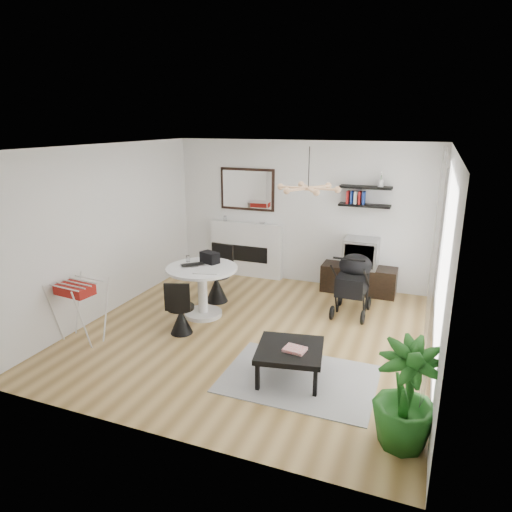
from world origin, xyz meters
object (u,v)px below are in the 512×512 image
at_px(tv_console, 359,279).
at_px(potted_plant, 406,395).
at_px(dining_table, 202,284).
at_px(stroller, 353,286).
at_px(coffee_table, 290,351).
at_px(fireplace, 246,243).
at_px(drying_rack, 80,310).
at_px(crt_tv, 361,253).

height_order(tv_console, potted_plant, potted_plant).
height_order(dining_table, stroller, stroller).
relative_size(coffee_table, potted_plant, 0.83).
bearing_deg(fireplace, dining_table, -86.81).
distance_m(stroller, potted_plant, 3.20).
bearing_deg(drying_rack, potted_plant, -1.68).
bearing_deg(stroller, crt_tv, 92.83).
distance_m(drying_rack, stroller, 4.18).
height_order(coffee_table, potted_plant, potted_plant).
bearing_deg(dining_table, tv_console, 42.13).
relative_size(fireplace, stroller, 2.00).
bearing_deg(potted_plant, stroller, 108.48).
height_order(crt_tv, drying_rack, crt_tv).
distance_m(tv_console, crt_tv, 0.51).
height_order(fireplace, dining_table, fireplace).
distance_m(fireplace, crt_tv, 2.31).
height_order(dining_table, coffee_table, dining_table).
distance_m(fireplace, tv_console, 2.33).
xyz_separation_m(tv_console, crt_tv, (0.01, -0.00, 0.51)).
bearing_deg(tv_console, crt_tv, -15.99).
height_order(stroller, coffee_table, stroller).
height_order(tv_console, coffee_table, tv_console).
bearing_deg(potted_plant, fireplace, 128.77).
relative_size(fireplace, dining_table, 1.92).
xyz_separation_m(crt_tv, coffee_table, (-0.32, -3.26, -0.39)).
xyz_separation_m(dining_table, stroller, (2.22, 0.99, -0.08)).
height_order(fireplace, coffee_table, fireplace).
bearing_deg(drying_rack, stroller, 41.59).
bearing_deg(drying_rack, tv_console, 51.49).
xyz_separation_m(tv_console, coffee_table, (-0.31, -3.26, 0.12)).
height_order(crt_tv, coffee_table, crt_tv).
xyz_separation_m(crt_tv, stroller, (0.04, -0.96, -0.30)).
bearing_deg(crt_tv, potted_plant, -75.28).
distance_m(drying_rack, coffee_table, 3.06).
bearing_deg(drying_rack, fireplace, 79.47).
bearing_deg(tv_console, dining_table, -137.87).
xyz_separation_m(stroller, coffee_table, (-0.35, -2.29, -0.10)).
bearing_deg(coffee_table, drying_rack, -177.95).
height_order(crt_tv, stroller, stroller).
relative_size(drying_rack, coffee_table, 0.99).
bearing_deg(fireplace, potted_plant, -51.23).
distance_m(dining_table, stroller, 2.43).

